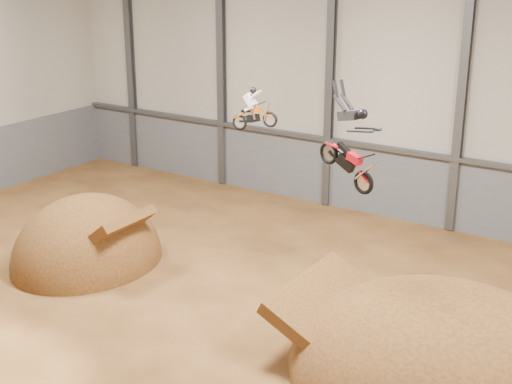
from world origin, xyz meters
TOP-DOWN VIEW (x-y plane):
  - floor at (0.00, 0.00)m, footprint 40.00×40.00m
  - back_wall at (0.00, 15.00)m, footprint 40.00×0.10m
  - lower_band_back at (0.00, 14.90)m, footprint 39.80×0.18m
  - steel_rail at (0.00, 14.75)m, footprint 39.80×0.35m
  - steel_column_0 at (-16.67, 14.80)m, footprint 0.40×0.36m
  - steel_column_1 at (-10.00, 14.80)m, footprint 0.40×0.36m
  - steel_column_2 at (-3.33, 14.80)m, footprint 0.40×0.36m
  - steel_column_3 at (3.33, 14.80)m, footprint 0.40×0.36m
  - takeoff_ramp at (-8.47, 2.67)m, footprint 5.91×6.82m
  - landing_ramp at (7.36, 2.29)m, footprint 10.03×8.87m
  - fmx_rider_a at (-1.28, 4.84)m, footprint 2.21×0.95m
  - fmx_rider_b at (3.59, 2.26)m, footprint 3.96×1.89m

SIDE VIEW (x-z plane):
  - floor at x=0.00m, z-range 0.00..0.00m
  - takeoff_ramp at x=-8.47m, z-range -2.95..2.95m
  - landing_ramp at x=7.36m, z-range -2.89..2.89m
  - lower_band_back at x=0.00m, z-range 0.00..3.50m
  - steel_rail at x=0.00m, z-range 3.45..3.65m
  - back_wall at x=0.00m, z-range 0.00..14.00m
  - steel_column_0 at x=-16.67m, z-range 0.05..13.95m
  - steel_column_1 at x=-10.00m, z-range 0.05..13.95m
  - steel_column_2 at x=-3.33m, z-range 0.05..13.95m
  - steel_column_3 at x=3.33m, z-range 0.05..13.95m
  - fmx_rider_a at x=-1.28m, z-range 6.22..8.22m
  - fmx_rider_b at x=3.59m, z-range 5.50..9.14m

